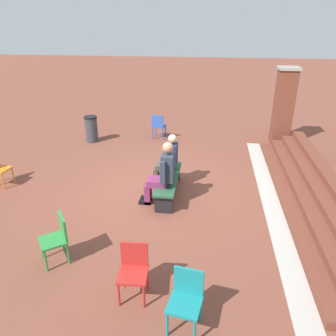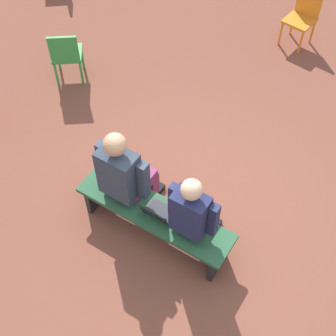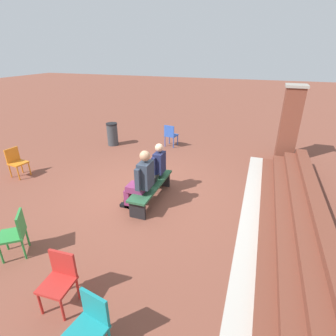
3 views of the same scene
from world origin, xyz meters
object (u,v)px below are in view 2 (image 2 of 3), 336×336
at_px(bench, 154,216).
at_px(plastic_chair_foreground, 303,15).
at_px(person_adult, 126,173).
at_px(plastic_chair_near_bench_left, 66,54).
at_px(laptop, 158,212).
at_px(person_student, 195,212).

distance_m(bench, plastic_chair_foreground, 4.21).
relative_size(person_adult, plastic_chair_near_bench_left, 1.72).
xyz_separation_m(bench, plastic_chair_foreground, (0.03, -4.21, 0.13)).
bearing_deg(laptop, person_adult, -10.65).
bearing_deg(laptop, bench, -11.24).
bearing_deg(bench, laptop, 168.76).
height_order(bench, person_student, person_student).
distance_m(person_adult, plastic_chair_near_bench_left, 2.58).
relative_size(laptop, plastic_chair_near_bench_left, 0.38).
height_order(bench, plastic_chair_near_bench_left, plastic_chair_near_bench_left).
xyz_separation_m(person_student, plastic_chair_near_bench_left, (2.95, -1.46, -0.23)).
bearing_deg(plastic_chair_near_bench_left, laptop, 148.94).
relative_size(person_adult, plastic_chair_foreground, 1.72).
bearing_deg(plastic_chair_near_bench_left, bench, 148.53).
relative_size(bench, laptop, 5.62).
xyz_separation_m(bench, laptop, (-0.06, 0.01, 0.15)).
bearing_deg(bench, plastic_chair_foreground, -89.59).
height_order(laptop, plastic_chair_foreground, plastic_chair_foreground).
bearing_deg(plastic_chair_near_bench_left, person_adult, 145.33).
xyz_separation_m(person_adult, plastic_chair_foreground, (-0.36, -4.13, -0.28)).
relative_size(person_student, person_adult, 0.92).
xyz_separation_m(person_adult, laptop, (-0.45, 0.09, -0.26)).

